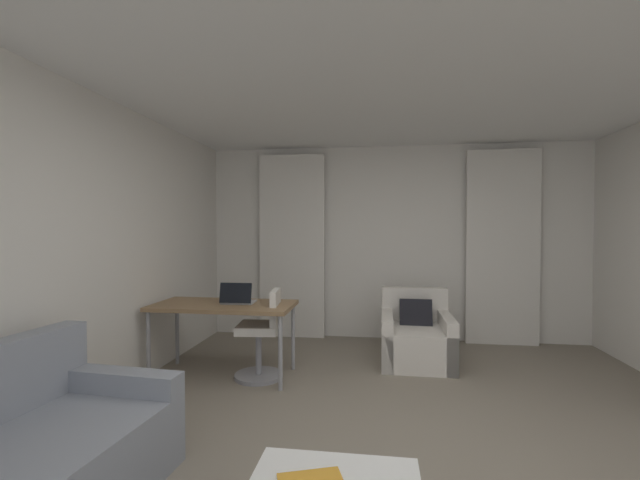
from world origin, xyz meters
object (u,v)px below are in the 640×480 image
laptop (238,299)px  armchair (416,338)px  desk_chair (263,339)px  desk (224,309)px

laptop → armchair: bearing=21.1°
armchair → desk_chair: desk_chair is taller
desk_chair → laptop: size_ratio=2.69×
desk → desk_chair: size_ratio=1.59×
armchair → desk_chair: (-1.56, -0.73, 0.13)m
desk_chair → laptop: bearing=174.6°
desk_chair → laptop: laptop is taller
armchair → laptop: size_ratio=2.73×
desk → desk_chair: (0.40, -0.00, -0.28)m
armchair → laptop: laptop is taller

